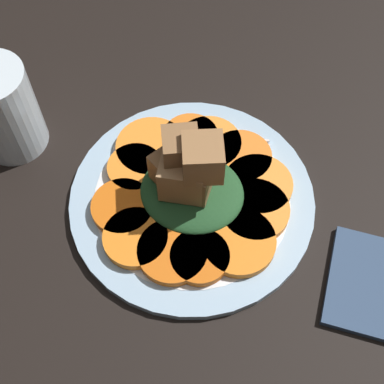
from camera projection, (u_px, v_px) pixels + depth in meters
table_slab at (192, 206)px, 58.71cm from camera, size 120.00×120.00×2.00cm
plate at (192, 199)px, 57.40cm from camera, size 26.20×26.20×1.05cm
carrot_slice_0 at (151, 147)px, 59.58cm from camera, size 7.85×7.85×0.99cm
carrot_slice_1 at (135, 168)px, 58.16cm from camera, size 6.08×6.08×0.99cm
carrot_slice_2 at (123, 207)px, 55.69cm from camera, size 6.56×6.56×0.99cm
carrot_slice_3 at (135, 238)px, 53.88cm from camera, size 6.63×6.63×0.99cm
carrot_slice_4 at (168, 250)px, 53.18cm from camera, size 7.10×7.10×0.99cm
carrot_slice_5 at (200, 257)px, 52.82cm from camera, size 5.96×5.96×0.99cm
carrot_slice_6 at (238, 242)px, 53.67cm from camera, size 7.58×7.58×0.99cm
carrot_slice_7 at (254, 212)px, 55.39cm from camera, size 7.30×7.30×0.99cm
carrot_slice_8 at (258, 185)px, 57.07cm from camera, size 7.44×7.44×0.99cm
carrot_slice_9 at (241, 157)px, 58.90cm from camera, size 6.85×6.85×0.99cm
carrot_slice_10 at (213, 145)px, 59.78cm from camera, size 7.19×7.19×0.99cm
carrot_slice_11 at (191, 138)px, 60.26cm from camera, size 6.29×6.29×0.99cm
center_pile at (188, 179)px, 54.01cm from camera, size 10.98×9.89×9.69cm
fork at (196, 150)px, 59.74cm from camera, size 17.23×7.09×0.40cm
water_glass at (2, 110)px, 57.47cm from camera, size 7.53×7.53×10.76cm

